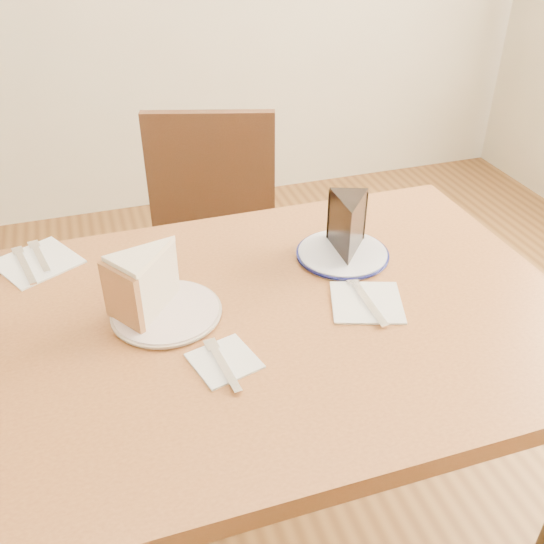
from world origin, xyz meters
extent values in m
cube|color=brown|center=(0.00, 0.00, 0.73)|extent=(1.20, 0.80, 0.04)
cylinder|color=black|center=(-0.54, 0.34, 0.35)|extent=(0.06, 0.06, 0.71)
cylinder|color=black|center=(0.54, 0.34, 0.35)|extent=(0.06, 0.06, 0.71)
cube|color=black|center=(0.02, 0.55, 0.47)|extent=(0.55, 0.55, 0.04)
cylinder|color=black|center=(0.25, 0.68, 0.23)|extent=(0.04, 0.04, 0.45)
cylinder|color=black|center=(-0.11, 0.79, 0.23)|extent=(0.04, 0.04, 0.45)
cylinder|color=black|center=(0.14, 0.32, 0.23)|extent=(0.04, 0.04, 0.45)
cylinder|color=black|center=(-0.21, 0.43, 0.23)|extent=(0.04, 0.04, 0.45)
cube|color=black|center=(0.08, 0.74, 0.69)|extent=(0.37, 0.14, 0.40)
cylinder|color=silver|center=(-0.17, 0.05, 0.76)|extent=(0.20, 0.20, 0.01)
cylinder|color=white|center=(0.23, 0.14, 0.76)|extent=(0.19, 0.19, 0.01)
cube|color=white|center=(-0.10, -0.11, 0.75)|extent=(0.13, 0.13, 0.00)
cube|color=white|center=(0.21, -0.03, 0.75)|extent=(0.17, 0.17, 0.00)
cube|color=white|center=(-0.40, 0.32, 0.75)|extent=(0.20, 0.20, 0.00)
cube|color=silver|center=(-0.10, -0.12, 0.76)|extent=(0.03, 0.14, 0.00)
cube|color=white|center=(0.21, -0.03, 0.76)|extent=(0.02, 0.17, 0.00)
cube|color=silver|center=(-0.39, 0.33, 0.76)|extent=(0.04, 0.14, 0.00)
cube|color=silver|center=(-0.43, 0.31, 0.76)|extent=(0.05, 0.16, 0.00)
camera|label=1|loc=(-0.26, -0.87, 1.45)|focal=40.00mm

